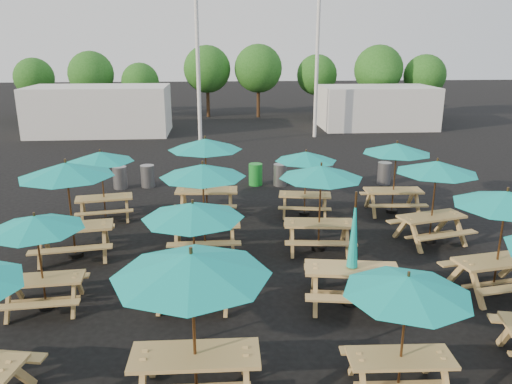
{
  "coord_description": "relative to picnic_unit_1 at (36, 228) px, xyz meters",
  "views": [
    {
      "loc": [
        -1.04,
        -12.22,
        5.22
      ],
      "look_at": [
        0.0,
        1.5,
        1.1
      ],
      "focal_mm": 35.0,
      "sensor_mm": 36.0,
      "label": 1
    }
  ],
  "objects": [
    {
      "name": "ground",
      "position": [
        4.64,
        2.8,
        -1.76
      ],
      "size": [
        120.0,
        120.0,
        0.0
      ],
      "primitive_type": "plane",
      "color": "black",
      "rests_on": "ground"
    },
    {
      "name": "picnic_unit_1",
      "position": [
        0.0,
        0.0,
        0.0
      ],
      "size": [
        2.04,
        2.04,
        2.03
      ],
      "rotation": [
        0.0,
        0.0,
        0.08
      ],
      "color": "tan",
      "rests_on": "ground"
    },
    {
      "name": "picnic_unit_2",
      "position": [
        -0.1,
        2.6,
        0.39
      ],
      "size": [
        2.64,
        2.64,
        2.48
      ],
      "rotation": [
        0.0,
        0.0,
        0.15
      ],
      "color": "tan",
      "rests_on": "ground"
    },
    {
      "name": "picnic_unit_3",
      "position": [
        0.07,
        5.41,
        0.1
      ],
      "size": [
        2.32,
        2.32,
        2.14
      ],
      "rotation": [
        0.0,
        0.0,
        0.18
      ],
      "color": "tan",
      "rests_on": "ground"
    },
    {
      "name": "picnic_unit_4",
      "position": [
        3.18,
        -3.0,
        0.37
      ],
      "size": [
        2.32,
        2.32,
        2.45
      ],
      "rotation": [
        0.0,
        0.0,
        -0.02
      ],
      "color": "tan",
      "rests_on": "ground"
    },
    {
      "name": "picnic_unit_5",
      "position": [
        3.06,
        0.0,
        0.15
      ],
      "size": [
        2.28,
        2.28,
        2.21
      ],
      "rotation": [
        0.0,
        0.0,
        -0.12
      ],
      "color": "tan",
      "rests_on": "ground"
    },
    {
      "name": "picnic_unit_6",
      "position": [
        3.19,
        2.74,
        0.27
      ],
      "size": [
        2.19,
        2.19,
        2.34
      ],
      "rotation": [
        0.0,
        0.0,
        -0.0
      ],
      "color": "tan",
      "rests_on": "ground"
    },
    {
      "name": "picnic_unit_7",
      "position": [
        3.19,
        5.65,
        0.36
      ],
      "size": [
        2.4,
        2.4,
        2.45
      ],
      "rotation": [
        0.0,
        0.0,
        -0.05
      ],
      "color": "tan",
      "rests_on": "ground"
    },
    {
      "name": "picnic_unit_8",
      "position": [
        6.28,
        -3.1,
        0.0
      ],
      "size": [
        1.97,
        1.97,
        2.03
      ],
      "rotation": [
        0.0,
        0.0,
        -0.04
      ],
      "color": "tan",
      "rests_on": "ground"
    },
    {
      "name": "picnic_unit_9",
      "position": [
        6.26,
        -0.28,
        -0.76
      ],
      "size": [
        2.14,
        1.94,
        2.44
      ],
      "rotation": [
        0.0,
        0.0,
        -0.15
      ],
      "color": "tan",
      "rests_on": "ground"
    },
    {
      "name": "picnic_unit_10",
      "position": [
        6.15,
        2.57,
        0.23
      ],
      "size": [
        2.36,
        2.36,
        2.3
      ],
      "rotation": [
        0.0,
        0.0,
        -0.11
      ],
      "color": "tan",
      "rests_on": "ground"
    },
    {
      "name": "picnic_unit_11",
      "position": [
        6.26,
        5.35,
        0.02
      ],
      "size": [
        2.21,
        2.21,
        2.05
      ],
      "rotation": [
        0.0,
        0.0,
        -0.17
      ],
      "color": "tan",
      "rests_on": "ground"
    },
    {
      "name": "picnic_unit_13",
      "position": [
        9.5,
        -0.03,
        0.26
      ],
      "size": [
        2.51,
        2.51,
        2.32
      ],
      "rotation": [
        0.0,
        0.0,
        0.17
      ],
      "color": "tan",
      "rests_on": "ground"
    },
    {
      "name": "picnic_unit_14",
      "position": [
        9.28,
        2.85,
        0.23
      ],
      "size": [
        2.6,
        2.6,
        2.29
      ],
      "rotation": [
        0.0,
        0.0,
        0.25
      ],
      "color": "tan",
      "rests_on": "ground"
    },
    {
      "name": "picnic_unit_15",
      "position": [
        9.09,
        5.35,
        0.21
      ],
      "size": [
        2.23,
        2.23,
        2.28
      ],
      "rotation": [
        0.0,
        0.0,
        -0.05
      ],
      "color": "tan",
      "rests_on": "ground"
    },
    {
      "name": "waste_bin_0",
      "position": [
        -0.09,
        8.84,
        -1.35
      ],
      "size": [
        0.52,
        0.52,
        0.83
      ],
      "primitive_type": "cylinder",
      "color": "gray",
      "rests_on": "ground"
    },
    {
      "name": "waste_bin_1",
      "position": [
        0.91,
        8.97,
        -1.35
      ],
      "size": [
        0.52,
        0.52,
        0.83
      ],
      "primitive_type": "cylinder",
      "color": "gray",
      "rests_on": "ground"
    },
    {
      "name": "waste_bin_2",
      "position": [
        4.98,
        8.91,
        -1.35
      ],
      "size": [
        0.52,
        0.52,
        0.83
      ],
      "primitive_type": "cylinder",
      "color": "#198C2B",
      "rests_on": "ground"
    },
    {
      "name": "waste_bin_3",
      "position": [
        5.91,
        8.78,
        -1.35
      ],
      "size": [
        0.52,
        0.52,
        0.83
      ],
      "primitive_type": "cylinder",
      "color": "gray",
      "rests_on": "ground"
    },
    {
      "name": "waste_bin_4",
      "position": [
        7.65,
        8.66,
        -1.35
      ],
      "size": [
        0.52,
        0.52,
        0.83
      ],
      "primitive_type": "cylinder",
      "color": "gray",
      "rests_on": "ground"
    },
    {
      "name": "waste_bin_5",
      "position": [
        9.94,
        8.74,
        -1.35
      ],
      "size": [
        0.52,
        0.52,
        0.83
      ],
      "primitive_type": "cylinder",
      "color": "gray",
      "rests_on": "ground"
    },
    {
      "name": "mast_0",
      "position": [
        2.64,
        16.8,
        4.24
      ],
      "size": [
        0.2,
        0.2,
        12.0
      ],
      "primitive_type": "cylinder",
      "color": "silver",
      "rests_on": "ground"
    },
    {
      "name": "mast_1",
      "position": [
        9.14,
        18.8,
        4.24
      ],
      "size": [
        0.2,
        0.2,
        12.0
      ],
      "primitive_type": "cylinder",
      "color": "silver",
      "rests_on": "ground"
    },
    {
      "name": "event_tent_0",
      "position": [
        -3.36,
        20.8,
        -0.36
      ],
      "size": [
        8.0,
        4.0,
        2.8
      ],
      "primitive_type": "cube",
      "color": "silver",
      "rests_on": "ground"
    },
    {
      "name": "event_tent_1",
      "position": [
        13.64,
        21.8,
        -0.46
      ],
      "size": [
        7.0,
        4.0,
        2.6
      ],
      "primitive_type": "cube",
      "color": "silver",
      "rests_on": "ground"
    },
    {
      "name": "tree_0",
      "position": [
        -9.43,
        28.05,
        1.07
      ],
      "size": [
        2.8,
        2.8,
        4.24
      ],
      "color": "#382314",
      "rests_on": "ground"
    },
    {
      "name": "tree_1",
      "position": [
        -5.1,
        26.7,
        1.39
      ],
      "size": [
        3.11,
        3.11,
        4.72
      ],
      "color": "#382314",
      "rests_on": "ground"
    },
    {
      "name": "tree_2",
      "position": [
        -1.75,
        26.45,
        0.86
      ],
      "size": [
        2.59,
        2.59,
        3.93
      ],
      "color": "#382314",
      "rests_on": "ground"
    },
    {
      "name": "tree_3",
      "position": [
        2.89,
        27.51,
        1.64
      ],
      "size": [
        3.36,
        3.36,
        5.09
      ],
      "color": "#382314",
      "rests_on": "ground"
    },
    {
      "name": "tree_4",
      "position": [
        6.54,
        27.06,
        1.7
      ],
      "size": [
        3.41,
        3.41,
        5.17
      ],
      "color": "#382314",
      "rests_on": "ground"
    },
    {
      "name": "tree_5",
      "position": [
        10.87,
        27.47,
        1.21
      ],
      "size": [
        2.94,
        2.94,
        4.45
      ],
      "color": "#382314",
      "rests_on": "ground"
    },
    {
      "name": "tree_6",
      "position": [
        14.88,
        25.69,
        1.66
      ],
      "size": [
        3.38,
        3.38,
        5.13
      ],
      "color": "#382314",
      "rests_on": "ground"
    },
    {
      "name": "tree_7",
      "position": [
        18.27,
        25.72,
        1.23
      ],
      "size": [
        2.95,
        2.95,
        4.48
      ],
      "color": "#382314",
      "rests_on": "ground"
    }
  ]
}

